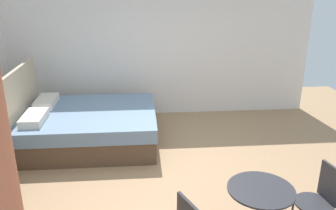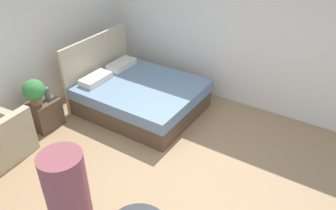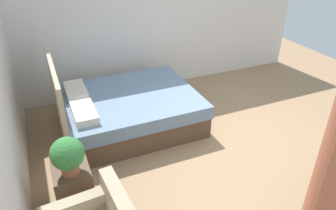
{
  "view_description": "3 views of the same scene",
  "coord_description": "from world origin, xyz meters",
  "px_view_note": "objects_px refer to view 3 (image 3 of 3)",
  "views": [
    {
      "loc": [
        -4.24,
        0.43,
        2.67
      ],
      "look_at": [
        0.69,
        0.02,
        0.87
      ],
      "focal_mm": 37.31,
      "sensor_mm": 36.0,
      "label": 1
    },
    {
      "loc": [
        -3.13,
        -2.18,
        3.66
      ],
      "look_at": [
        0.8,
        0.34,
        0.71
      ],
      "focal_mm": 35.8,
      "sensor_mm": 36.0,
      "label": 2
    },
    {
      "loc": [
        -3.17,
        2.52,
        3.01
      ],
      "look_at": [
        0.62,
        0.88,
        0.66
      ],
      "focal_mm": 33.72,
      "sensor_mm": 36.0,
      "label": 3
    }
  ],
  "objects_px": {
    "nightstand": "(73,184)",
    "potted_plant": "(67,155)",
    "vase": "(69,153)",
    "bed": "(125,110)"
  },
  "relations": [
    {
      "from": "bed",
      "to": "potted_plant",
      "type": "bearing_deg",
      "value": 144.21
    },
    {
      "from": "nightstand",
      "to": "potted_plant",
      "type": "bearing_deg",
      "value": 179.26
    },
    {
      "from": "nightstand",
      "to": "bed",
      "type": "bearing_deg",
      "value": -37.65
    },
    {
      "from": "bed",
      "to": "vase",
      "type": "bearing_deg",
      "value": 140.62
    },
    {
      "from": "bed",
      "to": "vase",
      "type": "height_order",
      "value": "bed"
    },
    {
      "from": "nightstand",
      "to": "vase",
      "type": "relative_size",
      "value": 2.36
    },
    {
      "from": "vase",
      "to": "bed",
      "type": "bearing_deg",
      "value": -39.38
    },
    {
      "from": "bed",
      "to": "nightstand",
      "type": "distance_m",
      "value": 1.77
    },
    {
      "from": "bed",
      "to": "potted_plant",
      "type": "distance_m",
      "value": 1.91
    },
    {
      "from": "nightstand",
      "to": "potted_plant",
      "type": "relative_size",
      "value": 1.14
    }
  ]
}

